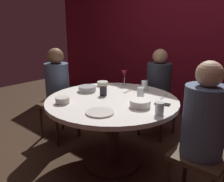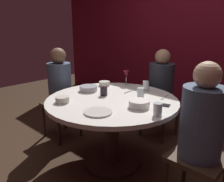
{
  "view_description": "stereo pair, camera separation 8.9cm",
  "coord_description": "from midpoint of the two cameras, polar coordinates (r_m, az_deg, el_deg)",
  "views": [
    {
      "loc": [
        1.44,
        -1.65,
        1.44
      ],
      "look_at": [
        0.0,
        0.0,
        0.8
      ],
      "focal_mm": 37.08,
      "sensor_mm": 36.0,
      "label": 1
    },
    {
      "loc": [
        1.5,
        -1.59,
        1.44
      ],
      "look_at": [
        0.0,
        0.0,
        0.8
      ],
      "focal_mm": 37.08,
      "sensor_mm": 36.0,
      "label": 2
    }
  ],
  "objects": [
    {
      "name": "ground_plane",
      "position": [
        2.61,
        -1.02,
        -17.18
      ],
      "size": [
        8.0,
        8.0,
        0.0
      ],
      "primitive_type": "plane",
      "color": "#382619"
    },
    {
      "name": "cup_by_right_diner",
      "position": [
        2.3,
        5.95,
        -0.53
      ],
      "size": [
        0.07,
        0.07,
        0.11
      ],
      "primitive_type": "cylinder",
      "color": "silver",
      "rests_on": "dining_table"
    },
    {
      "name": "seated_diner_right",
      "position": [
        1.85,
        20.41,
        -7.23
      ],
      "size": [
        0.4,
        0.4,
        1.2
      ],
      "rotation": [
        0.0,
        0.0,
        3.14
      ],
      "color": "#3F2D1E",
      "rests_on": "ground"
    },
    {
      "name": "bowl_sauce_side",
      "position": [
        2.79,
        -3.24,
        1.84
      ],
      "size": [
        0.13,
        0.13,
        0.05
      ],
      "primitive_type": "cylinder",
      "color": "beige",
      "rests_on": "dining_table"
    },
    {
      "name": "cup_near_candle",
      "position": [
        1.91,
        10.34,
        -4.33
      ],
      "size": [
        0.07,
        0.07,
        0.11
      ],
      "primitive_type": "cylinder",
      "color": "silver",
      "rests_on": "dining_table"
    },
    {
      "name": "fork_near_plate",
      "position": [
        2.55,
        3.07,
        -0.03
      ],
      "size": [
        0.03,
        0.18,
        0.01
      ],
      "primitive_type": "cube",
      "rotation": [
        0.0,
        0.0,
        0.07
      ],
      "color": "#B7B7BC",
      "rests_on": "dining_table"
    },
    {
      "name": "bowl_serving_large",
      "position": [
        2.57,
        -7.11,
        0.57
      ],
      "size": [
        0.2,
        0.2,
        0.06
      ],
      "primitive_type": "cylinder",
      "color": "#B7B7BC",
      "rests_on": "dining_table"
    },
    {
      "name": "seated_diner_back",
      "position": [
        3.01,
        10.58,
        1.88
      ],
      "size": [
        0.4,
        0.4,
        1.15
      ],
      "rotation": [
        0.0,
        0.0,
        4.71
      ],
      "color": "#3F2D1E",
      "rests_on": "ground"
    },
    {
      "name": "back_wall",
      "position": [
        3.8,
        18.79,
        13.25
      ],
      "size": [
        6.0,
        0.1,
        2.6
      ],
      "primitive_type": "cube",
      "color": "maroon",
      "rests_on": "ground"
    },
    {
      "name": "knife_near_plate",
      "position": [
        2.4,
        11.66,
        -1.37
      ],
      "size": [
        0.04,
        0.18,
        0.01
      ],
      "primitive_type": "cube",
      "rotation": [
        0.0,
        0.0,
        0.15
      ],
      "color": "#B7B7BC",
      "rests_on": "dining_table"
    },
    {
      "name": "wine_glass",
      "position": [
        2.8,
        2.17,
        4.1
      ],
      "size": [
        0.08,
        0.08,
        0.18
      ],
      "color": "silver",
      "rests_on": "dining_table"
    },
    {
      "name": "bowl_salad_center",
      "position": [
        2.08,
        5.73,
        -3.06
      ],
      "size": [
        0.19,
        0.19,
        0.06
      ],
      "primitive_type": "cylinder",
      "color": "silver",
      "rests_on": "dining_table"
    },
    {
      "name": "dinner_plate",
      "position": [
        1.94,
        -4.31,
        -5.28
      ],
      "size": [
        0.24,
        0.24,
        0.01
      ],
      "primitive_type": "cylinder",
      "color": "beige",
      "rests_on": "dining_table"
    },
    {
      "name": "dining_table",
      "position": [
        2.35,
        -1.09,
        -5.46
      ],
      "size": [
        1.31,
        1.31,
        0.72
      ],
      "color": "silver",
      "rests_on": "ground"
    },
    {
      "name": "cell_phone",
      "position": [
        2.18,
        11.18,
        -3.17
      ],
      "size": [
        0.15,
        0.11,
        0.01
      ],
      "primitive_type": "cube",
      "rotation": [
        0.0,
        0.0,
        1.87
      ],
      "color": "black",
      "rests_on": "dining_table"
    },
    {
      "name": "candle_holder",
      "position": [
        2.39,
        -3.23,
        -0.09
      ],
      "size": [
        0.07,
        0.07,
        0.11
      ],
      "color": "black",
      "rests_on": "dining_table"
    },
    {
      "name": "cup_by_left_diner",
      "position": [
        2.6,
        7.05,
        1.37
      ],
      "size": [
        0.07,
        0.07,
        0.11
      ],
      "primitive_type": "cylinder",
      "color": "silver",
      "rests_on": "dining_table"
    },
    {
      "name": "seated_diner_left",
      "position": [
        2.96,
        -14.17,
        1.6
      ],
      "size": [
        0.4,
        0.4,
        1.17
      ],
      "rotation": [
        0.0,
        0.0,
        6.28
      ],
      "color": "#3F2D1E",
      "rests_on": "ground"
    },
    {
      "name": "bowl_small_white",
      "position": [
        2.22,
        -13.24,
        -2.22
      ],
      "size": [
        0.13,
        0.13,
        0.06
      ],
      "primitive_type": "cylinder",
      "color": "beige",
      "rests_on": "dining_table"
    }
  ]
}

